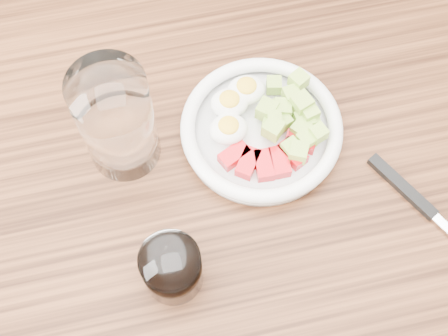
# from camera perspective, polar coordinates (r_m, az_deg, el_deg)

# --- Properties ---
(ground) EXTENTS (4.00, 4.00, 0.00)m
(ground) POSITION_cam_1_polar(r_m,az_deg,el_deg) (1.49, 0.47, -12.86)
(ground) COLOR brown
(ground) RESTS_ON ground
(dining_table) EXTENTS (1.50, 0.90, 0.77)m
(dining_table) POSITION_cam_1_polar(r_m,az_deg,el_deg) (0.84, 0.82, -4.07)
(dining_table) COLOR brown
(dining_table) RESTS_ON ground
(bowl) EXTENTS (0.20, 0.20, 0.05)m
(bowl) POSITION_cam_1_polar(r_m,az_deg,el_deg) (0.76, 3.50, 3.76)
(bowl) COLOR white
(bowl) RESTS_ON dining_table
(fork) EXTENTS (0.11, 0.19, 0.01)m
(fork) POSITION_cam_1_polar(r_m,az_deg,el_deg) (0.77, 17.51, -3.11)
(fork) COLOR black
(fork) RESTS_ON dining_table
(water_glass) EXTENTS (0.09, 0.09, 0.15)m
(water_glass) POSITION_cam_1_polar(r_m,az_deg,el_deg) (0.71, -9.80, 4.31)
(water_glass) COLOR white
(water_glass) RESTS_ON dining_table
(coffee_glass) EXTENTS (0.07, 0.07, 0.07)m
(coffee_glass) POSITION_cam_1_polar(r_m,az_deg,el_deg) (0.68, -4.78, -9.16)
(coffee_glass) COLOR white
(coffee_glass) RESTS_ON dining_table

